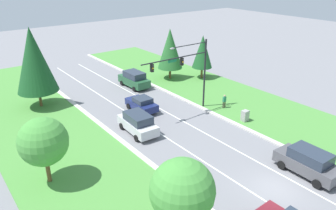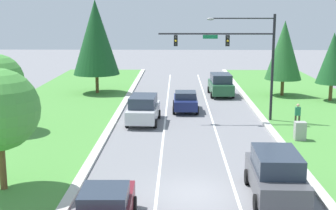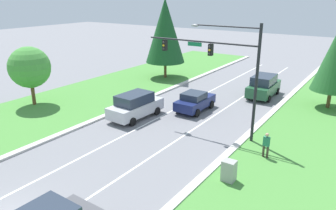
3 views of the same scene
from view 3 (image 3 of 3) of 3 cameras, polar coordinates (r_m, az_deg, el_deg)
The scene contains 9 objects.
traffic_signal_mast at distance 22.66m, azimuth 9.47°, elevation 7.52°, with size 8.56×0.41×7.97m.
forest_suv at distance 33.55m, azimuth 16.31°, elevation 3.21°, with size 2.36×5.04×2.16m.
silver_suv at distance 26.79m, azimuth -5.71°, elevation -0.07°, with size 2.42×4.99×2.06m.
navy_sedan at distance 28.43m, azimuth 4.69°, elevation 0.65°, with size 2.11×4.20×1.67m.
utility_cabinet at distance 18.23m, azimuth 10.55°, elevation -11.29°, with size 0.70×0.60×1.26m.
pedestrian at distance 21.04m, azimuth 16.73°, elevation -6.59°, with size 0.40×0.24×1.69m.
conifer_near_right_tree at distance 31.42m, azimuth 27.18°, elevation 7.22°, with size 3.51×3.51×7.30m.
oak_far_left_tree at distance 31.55m, azimuth -22.97°, elevation 6.05°, with size 3.66×3.66×5.35m.
conifer_mid_left_tree at distance 38.86m, azimuth -0.50°, elevation 12.82°, with size 4.58×4.58×9.29m.
Camera 3 is at (12.89, -5.73, 9.67)m, focal length 35.00 mm.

